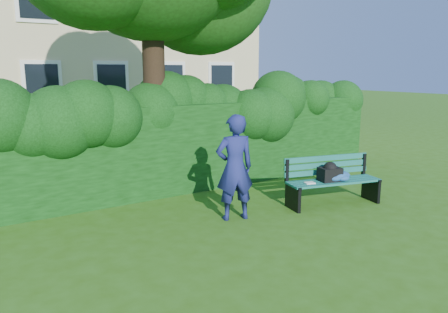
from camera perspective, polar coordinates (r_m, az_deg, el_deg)
ground at (r=7.65m, az=2.48°, el=-7.74°), size 80.00×80.00×0.00m
hedge at (r=9.24m, az=-5.44°, el=1.32°), size 10.00×1.00×1.80m
park_bench at (r=8.39m, az=14.00°, el=-2.76°), size 1.87×0.96×0.89m
man_reading at (r=7.26m, az=1.40°, el=-1.46°), size 0.74×0.58×1.78m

